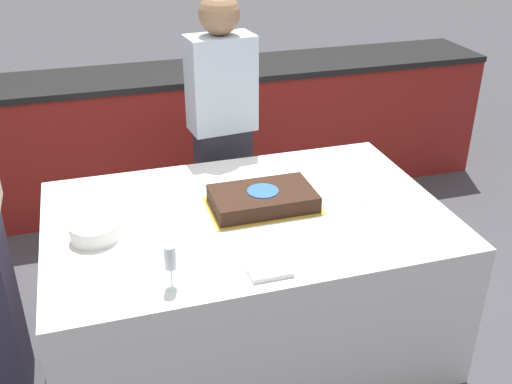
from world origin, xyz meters
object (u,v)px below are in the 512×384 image
Objects in this scene: plate_stack at (95,231)px; wine_glass at (170,260)px; person_cutting_cake at (222,129)px; cake at (263,199)px.

wine_glass is (0.25, -0.42, 0.08)m from plate_stack.
wine_glass is 0.11× the size of person_cutting_cake.
person_cutting_cake is (0.00, 0.76, 0.05)m from cake.
plate_stack is 0.50m from wine_glass.
cake is 0.70m from wine_glass.
cake is at bearing 4.51° from plate_stack.
wine_glass reaches higher than plate_stack.
cake is at bearing 43.84° from wine_glass.
plate_stack is (-0.75, -0.06, -0.00)m from cake.
person_cutting_cake is at bearing 90.00° from cake.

